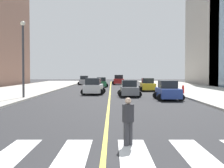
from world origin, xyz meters
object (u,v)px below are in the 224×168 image
(car_blue_fifth, at_px, (168,91))
(car_white_seventh, at_px, (93,87))
(street_lamp, at_px, (23,52))
(car_yellow_third, at_px, (147,85))
(pedestrian_crossing, at_px, (128,119))
(car_gray_second, at_px, (129,89))
(car_green_fourth, at_px, (101,83))
(fire_hydrant, at_px, (183,89))
(car_red_nearest, at_px, (118,80))
(car_silver_sixth, at_px, (84,81))

(car_blue_fifth, xyz_separation_m, car_white_seventh, (-7.02, 6.85, 0.05))
(street_lamp, bearing_deg, car_yellow_third, 43.57)
(pedestrian_crossing, bearing_deg, car_gray_second, -133.69)
(car_green_fourth, height_order, fire_hydrant, car_green_fourth)
(car_white_seventh, relative_size, fire_hydrant, 4.67)
(car_yellow_third, bearing_deg, pedestrian_crossing, 82.45)
(car_yellow_third, distance_m, car_blue_fifth, 13.19)
(fire_hydrant, height_order, street_lamp, street_lamp)
(car_red_nearest, distance_m, car_yellow_third, 21.98)
(car_yellow_third, xyz_separation_m, pedestrian_crossing, (-4.19, -30.16, 0.08))
(car_silver_sixth, bearing_deg, car_yellow_third, -66.18)
(car_gray_second, xyz_separation_m, car_white_seventh, (-3.79, 3.06, 0.08))
(car_yellow_third, distance_m, car_silver_sixth, 23.68)
(car_red_nearest, bearing_deg, fire_hydrant, 103.01)
(car_blue_fifth, distance_m, car_white_seventh, 9.81)
(car_white_seventh, xyz_separation_m, pedestrian_crossing, (2.59, -23.82, 0.02))
(street_lamp, bearing_deg, car_silver_sixth, 85.69)
(car_blue_fifth, relative_size, pedestrian_crossing, 2.43)
(car_red_nearest, bearing_deg, street_lamp, 74.53)
(car_blue_fifth, relative_size, car_silver_sixth, 0.94)
(car_yellow_third, height_order, street_lamp, street_lamp)
(car_yellow_third, xyz_separation_m, street_lamp, (-12.85, -12.23, 3.49))
(car_silver_sixth, height_order, street_lamp, street_lamp)
(car_blue_fifth, bearing_deg, car_red_nearest, -84.43)
(car_green_fourth, distance_m, car_silver_sixth, 11.33)
(car_green_fourth, bearing_deg, car_red_nearest, 72.35)
(car_red_nearest, xyz_separation_m, street_lamp, (-9.49, -33.95, 3.36))
(car_yellow_third, distance_m, pedestrian_crossing, 30.45)
(car_red_nearest, distance_m, pedestrian_crossing, 51.89)
(car_green_fourth, height_order, pedestrian_crossing, car_green_fourth)
(car_green_fourth, relative_size, street_lamp, 0.54)
(car_green_fourth, bearing_deg, car_gray_second, -81.89)
(car_gray_second, distance_m, pedestrian_crossing, 20.80)
(pedestrian_crossing, bearing_deg, car_blue_fifth, -145.01)
(car_green_fourth, distance_m, pedestrian_crossing, 40.87)
(car_red_nearest, xyz_separation_m, car_silver_sixth, (-6.96, -0.41, -0.08))
(car_gray_second, xyz_separation_m, street_lamp, (-9.87, -2.83, 3.51))
(car_yellow_third, distance_m, car_green_fourth, 12.47)
(pedestrian_crossing, distance_m, street_lamp, 20.21)
(street_lamp, bearing_deg, car_white_seventh, 44.06)
(pedestrian_crossing, height_order, street_lamp, street_lamp)
(car_silver_sixth, xyz_separation_m, street_lamp, (-2.53, -33.54, 3.44))
(car_green_fourth, distance_m, street_lamp, 23.99)
(fire_hydrant, bearing_deg, street_lamp, -160.75)
(car_yellow_third, relative_size, fire_hydrant, 4.28)
(street_lamp, bearing_deg, car_green_fourth, 74.48)
(car_yellow_third, bearing_deg, car_silver_sixth, -63.79)
(car_red_nearest, relative_size, fire_hydrant, 4.99)
(car_yellow_third, relative_size, pedestrian_crossing, 2.41)
(car_yellow_third, relative_size, car_silver_sixth, 0.93)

